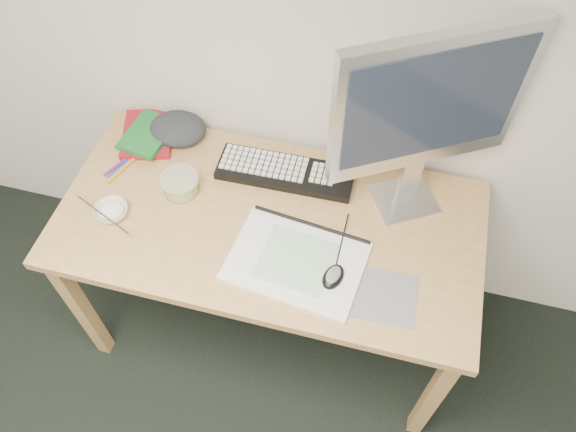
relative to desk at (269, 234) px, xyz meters
name	(u,v)px	position (x,y,z in m)	size (l,w,h in m)	color
desk	(269,234)	(0.00, 0.00, 0.00)	(1.40, 0.70, 0.75)	tan
mousepad	(383,296)	(0.41, -0.18, 0.08)	(0.20, 0.18, 0.00)	slate
sketchpad	(296,261)	(0.13, -0.13, 0.09)	(0.41, 0.29, 0.01)	white
keyboard	(285,172)	(0.00, 0.20, 0.10)	(0.47, 0.15, 0.03)	black
monitor	(429,109)	(0.42, 0.20, 0.50)	(0.51, 0.33, 0.67)	silver
mouse	(333,275)	(0.25, -0.16, 0.11)	(0.06, 0.09, 0.03)	black
rice_bowl	(112,211)	(-0.51, -0.11, 0.10)	(0.11, 0.11, 0.03)	silver
chopsticks	(103,215)	(-0.52, -0.14, 0.12)	(0.02, 0.02, 0.25)	silver
fruit_tub	(180,184)	(-0.32, 0.05, 0.11)	(0.13, 0.13, 0.06)	gold
book_red	(148,134)	(-0.53, 0.26, 0.09)	(0.18, 0.24, 0.02)	maroon
book_green	(148,134)	(-0.52, 0.24, 0.12)	(0.15, 0.20, 0.02)	#1A6829
cloth_lump	(178,129)	(-0.42, 0.29, 0.12)	(0.17, 0.14, 0.07)	#24262B
pencil_pink	(257,204)	(-0.05, 0.05, 0.09)	(0.01, 0.01, 0.16)	pink
pencil_tan	(276,219)	(0.02, 0.01, 0.09)	(0.01, 0.01, 0.19)	tan
pencil_black	(297,222)	(0.09, 0.02, 0.09)	(0.01, 0.01, 0.18)	black
marker_blue	(122,166)	(-0.56, 0.09, 0.09)	(0.01, 0.01, 0.13)	#203EAF
marker_orange	(122,169)	(-0.56, 0.08, 0.09)	(0.01, 0.01, 0.14)	orange
marker_purple	(118,165)	(-0.58, 0.09, 0.09)	(0.01, 0.01, 0.12)	#6C268D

